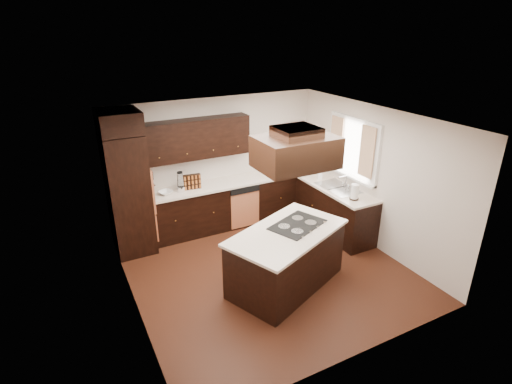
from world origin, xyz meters
The scene contains 30 objects.
floor centered at (0.00, 0.00, -0.01)m, with size 4.20×4.20×0.02m, color #502414.
ceiling centered at (0.00, 0.00, 2.51)m, with size 4.20×4.20×0.02m, color white.
wall_back centered at (0.00, 2.11, 1.25)m, with size 4.20×0.02×2.50m, color beige.
wall_front centered at (0.00, -2.11, 1.25)m, with size 4.20×0.02×2.50m, color beige.
wall_left centered at (-2.11, 0.00, 1.25)m, with size 0.02×4.20×2.50m, color beige.
wall_right centered at (2.11, 0.00, 1.25)m, with size 0.02×4.20×2.50m, color beige.
oven_column centered at (-1.78, 1.71, 1.06)m, with size 0.65×0.75×2.12m, color black.
wall_oven_face centered at (-1.43, 1.71, 1.12)m, with size 0.05×0.62×0.78m, color #D37449.
base_cabinets_back centered at (0.03, 1.80, 0.44)m, with size 2.93×0.60×0.88m, color black.
base_cabinets_right centered at (1.80, 0.90, 0.44)m, with size 0.60×2.40×0.88m, color black.
countertop_back centered at (0.03, 1.79, 0.90)m, with size 2.93×0.63×0.04m, color silver.
countertop_right centered at (1.79, 0.90, 0.90)m, with size 0.63×2.40×0.04m, color silver.
upper_cabinets centered at (-0.43, 1.93, 1.81)m, with size 2.00×0.34×0.72m, color black.
dishwasher_front centered at (0.33, 1.50, 0.40)m, with size 0.60×0.05×0.72m, color #D37449.
window_frame centered at (2.07, 0.55, 1.65)m, with size 0.06×1.32×1.12m, color white.
window_pane centered at (2.10, 0.55, 1.65)m, with size 0.00×1.20×1.00m, color white.
curtain_left centered at (2.01, 0.13, 1.70)m, with size 0.02×0.34×0.90m, color #F7E1BF.
curtain_right centered at (2.01, 0.97, 1.70)m, with size 0.02×0.34×0.90m, color #F7E1BF.
sink_rim centered at (1.80, 0.55, 0.92)m, with size 0.52×0.84×0.01m, color silver.
island centered at (0.07, -0.45, 0.44)m, with size 1.77×0.97×0.88m, color black.
island_top centered at (0.07, -0.45, 0.90)m, with size 1.83×1.03×0.04m, color silver.
cooktop centered at (0.31, -0.35, 0.93)m, with size 0.84×0.56×0.01m, color black.
range_hood centered at (0.10, -0.55, 2.16)m, with size 1.05×0.72×0.42m, color black.
hood_duct centered at (0.10, -0.55, 2.44)m, with size 0.55×0.50×0.13m, color black.
blender_base centered at (-0.85, 1.73, 0.97)m, with size 0.15×0.15×0.10m, color silver.
blender_pitcher centered at (-0.85, 1.73, 1.15)m, with size 0.13×0.13×0.26m, color silver.
spice_rack centered at (-0.63, 1.77, 1.06)m, with size 0.33×0.08×0.28m, color black.
mixing_bowl centered at (-1.13, 1.74, 0.95)m, with size 0.24×0.24×0.06m, color white.
soap_bottle centered at (1.75, 1.08, 1.02)m, with size 0.09×0.09×0.19m, color white.
paper_towel centered at (1.71, 0.00, 1.06)m, with size 0.13×0.13×0.28m, color white.
Camera 1 is at (-2.73, -4.83, 3.74)m, focal length 28.00 mm.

